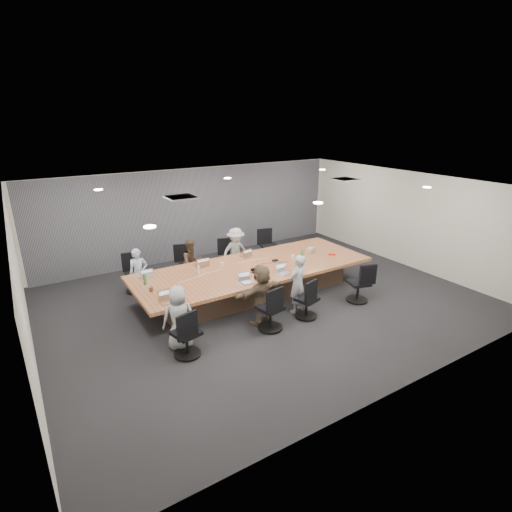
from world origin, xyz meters
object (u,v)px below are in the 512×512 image
chair_1 (188,267)px  chair_4 (187,337)px  person_0 (139,273)px  laptop_0 (145,276)px  conference_table (254,279)px  snack_packet (332,254)px  person_5 (261,294)px  chair_3 (270,249)px  chair_0 (136,277)px  canvas_bag (310,250)px  laptop_1 (201,265)px  person_4 (179,317)px  laptop_6 (284,274)px  bottle_green_left (145,279)px  stapler (254,269)px  bottle_clear (199,270)px  laptop_5 (248,282)px  chair_7 (358,286)px  chair_5 (270,311)px  person_1 (192,263)px  chair_6 (307,302)px  person_2 (236,252)px  laptop_4 (168,302)px  mug_brown (151,289)px  person_6 (298,284)px  chair_2 (230,259)px  laptop_2 (246,255)px

chair_1 → chair_4: size_ratio=1.00×
person_0 → laptop_0: (0.00, -0.55, 0.12)m
conference_table → snack_packet: snack_packet is taller
person_5 → chair_3: bearing=-135.3°
chair_0 → canvas_bag: (4.39, -1.60, 0.40)m
laptop_1 → person_4: 2.59m
laptop_6 → bottle_green_left: 3.20m
chair_1 → person_0: (-1.42, -0.35, 0.23)m
person_4 → stapler: person_4 is taller
bottle_clear → chair_3: bearing=25.6°
conference_table → laptop_5: laptop_5 is taller
chair_7 → chair_3: bearing=110.3°
chair_1 → laptop_1: 0.97m
chair_5 → person_1: size_ratio=0.66×
chair_6 → laptop_5: 1.38m
laptop_1 → stapler: size_ratio=1.88×
person_0 → person_2: (2.74, 0.00, 0.06)m
chair_0 → chair_3: (4.12, 0.00, 0.02)m
chair_7 → person_4: (-4.45, 0.35, 0.24)m
stapler → laptop_4: bearing=-145.6°
canvas_bag → chair_4: bearing=-157.8°
person_1 → mug_brown: bearing=-141.8°
person_6 → mug_brown: bearing=-37.4°
chair_2 → chair_4: bearing=70.0°
laptop_2 → laptop_4: same height
person_0 → chair_5: bearing=-51.0°
laptop_6 → snack_packet: 1.98m
person_1 → person_4: 3.06m
person_1 → person_2: size_ratio=0.91×
laptop_1 → chair_0: bearing=-30.3°
chair_4 → person_4: bearing=76.1°
conference_table → bottle_clear: bearing=169.1°
chair_3 → mug_brown: size_ratio=8.48×
chair_5 → person_0: bearing=112.3°
conference_table → laptop_2: size_ratio=21.23×
chair_0 → chair_5: (1.87, -3.40, 0.01)m
laptop_2 → bottle_clear: bottle_clear is taller
conference_table → mug_brown: mug_brown is taller
bottle_clear → person_5: bearing=-65.3°
laptop_0 → stapler: 2.59m
chair_6 → person_1: size_ratio=0.60×
conference_table → chair_1: (-1.09, 1.70, -0.00)m
chair_2 → chair_3: chair_3 is taller
person_4 → chair_2: bearing=-121.8°
chair_7 → bottle_clear: bottle_clear is taller
chair_0 → bottle_clear: (1.13, -1.43, 0.44)m
chair_7 → laptop_0: 5.11m
person_2 → canvas_bag: 2.07m
chair_7 → person_5: 2.61m
laptop_0 → chair_0: bearing=-86.9°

